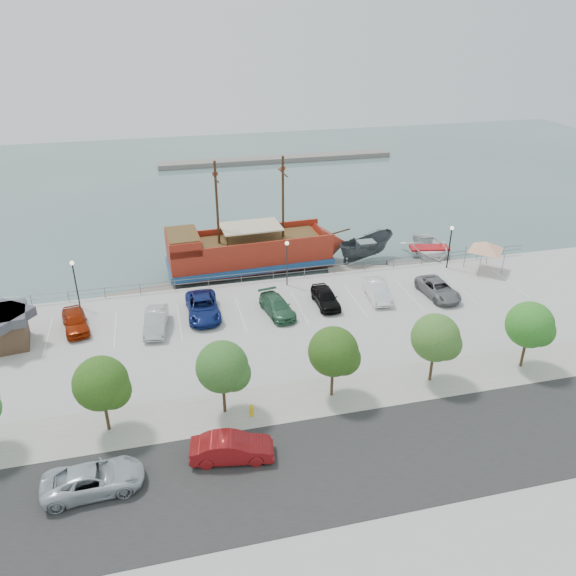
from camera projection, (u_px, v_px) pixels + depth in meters
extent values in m
plane|color=#46615E|center=(306.00, 330.00, 46.02)|extent=(160.00, 160.00, 0.00)
cube|color=#A9A9A9|center=(418.00, 537.00, 27.61)|extent=(100.00, 58.00, 1.20)
cube|color=#242424|center=(380.00, 456.00, 31.68)|extent=(100.00, 8.00, 0.04)
cube|color=gray|center=(346.00, 393.00, 36.88)|extent=(100.00, 4.00, 0.05)
cylinder|color=slate|center=(284.00, 270.00, 51.91)|extent=(50.00, 0.06, 0.06)
cylinder|color=slate|center=(284.00, 274.00, 52.09)|extent=(50.00, 0.06, 0.06)
cube|color=slate|center=(277.00, 159.00, 95.69)|extent=(40.00, 3.00, 0.80)
cube|color=maroon|center=(250.00, 253.00, 55.59)|extent=(16.06, 5.75, 2.57)
cube|color=#1D4C8A|center=(250.00, 261.00, 55.97)|extent=(16.37, 6.06, 0.59)
cone|color=maroon|center=(332.00, 244.00, 57.82)|extent=(3.40, 4.90, 4.75)
cube|color=maroon|center=(183.00, 241.00, 53.06)|extent=(3.22, 5.09, 1.39)
cube|color=brown|center=(182.00, 234.00, 52.73)|extent=(3.00, 4.69, 0.12)
cube|color=brown|center=(254.00, 240.00, 55.12)|extent=(13.07, 5.00, 0.15)
cube|color=maroon|center=(244.00, 229.00, 56.89)|extent=(15.82, 1.00, 0.69)
cube|color=maroon|center=(255.00, 247.00, 52.83)|extent=(15.82, 1.00, 0.69)
cylinder|color=#382111|center=(283.00, 198.00, 54.08)|extent=(0.25, 0.25, 8.11)
cylinder|color=#382111|center=(217.00, 204.00, 52.43)|extent=(0.25, 0.25, 8.11)
cylinder|color=#382111|center=(283.00, 173.00, 52.96)|extent=(0.29, 2.97, 0.14)
cylinder|color=#382111|center=(215.00, 178.00, 51.32)|extent=(0.29, 2.97, 0.14)
cube|color=beige|center=(251.00, 227.00, 54.40)|extent=(5.92, 4.05, 0.12)
cylinder|color=#382111|center=(339.00, 232.00, 57.46)|extent=(2.47, 0.28, 0.59)
imported|color=#3A4046|center=(366.00, 250.00, 57.78)|extent=(7.18, 4.67, 2.60)
imported|color=silver|center=(429.00, 251.00, 58.97)|extent=(6.59, 8.21, 1.51)
cube|color=slate|center=(136.00, 296.00, 51.05)|extent=(7.15, 3.27, 0.39)
cube|color=gray|center=(365.00, 271.00, 55.74)|extent=(7.67, 3.87, 0.42)
cube|color=slate|center=(425.00, 265.00, 57.12)|extent=(7.90, 3.31, 0.44)
cube|color=#4D3726|center=(5.00, 333.00, 41.57)|extent=(3.45, 3.45, 2.24)
cube|color=#3F3F48|center=(1.00, 317.00, 40.95)|extent=(3.91, 3.91, 0.71)
cylinder|color=slate|center=(465.00, 256.00, 54.38)|extent=(0.07, 0.07, 2.13)
cylinder|color=slate|center=(488.00, 254.00, 54.99)|extent=(0.07, 0.07, 2.13)
cylinder|color=slate|center=(480.00, 267.00, 52.22)|extent=(0.07, 0.07, 2.13)
cylinder|color=slate|center=(503.00, 264.00, 52.83)|extent=(0.07, 0.07, 2.13)
pyramid|color=silver|center=(487.00, 242.00, 52.76)|extent=(4.21, 4.21, 0.87)
imported|color=#AFB7C0|center=(93.00, 479.00, 29.21)|extent=(5.32, 2.69, 1.44)
imported|color=maroon|center=(232.00, 448.00, 31.20)|extent=(4.86, 2.34, 1.54)
cylinder|color=yellow|center=(252.00, 412.00, 34.69)|extent=(0.27, 0.27, 0.67)
sphere|color=yellow|center=(252.00, 407.00, 34.53)|extent=(0.29, 0.29, 0.29)
cylinder|color=black|center=(76.00, 286.00, 46.51)|extent=(0.12, 0.12, 4.00)
sphere|color=#FFF2CC|center=(72.00, 263.00, 45.56)|extent=(0.36, 0.36, 0.36)
cylinder|color=black|center=(287.00, 265.00, 50.31)|extent=(0.12, 0.12, 4.00)
sphere|color=#FFF2CC|center=(287.00, 243.00, 49.37)|extent=(0.36, 0.36, 0.36)
cylinder|color=black|center=(449.00, 249.00, 53.70)|extent=(0.12, 0.12, 4.00)
sphere|color=#FFF2CC|center=(452.00, 228.00, 52.75)|extent=(0.36, 0.36, 0.36)
cylinder|color=#473321|center=(107.00, 415.00, 33.23)|extent=(0.20, 0.20, 2.20)
sphere|color=#274B14|center=(101.00, 383.00, 32.19)|extent=(3.20, 3.20, 3.20)
sphere|color=#274B14|center=(112.00, 391.00, 32.24)|extent=(2.20, 2.20, 2.20)
cylinder|color=#473321|center=(224.00, 398.00, 34.71)|extent=(0.20, 0.20, 2.20)
sphere|color=#2C5621|center=(222.00, 367.00, 33.67)|extent=(3.20, 3.20, 3.20)
sphere|color=#2C5621|center=(233.00, 374.00, 33.72)|extent=(2.20, 2.20, 2.20)
cylinder|color=#473321|center=(332.00, 382.00, 36.19)|extent=(0.20, 0.20, 2.20)
sphere|color=#274914|center=(333.00, 352.00, 35.15)|extent=(3.20, 3.20, 3.20)
sphere|color=#274914|center=(344.00, 358.00, 35.20)|extent=(2.20, 2.20, 2.20)
cylinder|color=#473321|center=(431.00, 367.00, 37.67)|extent=(0.20, 0.20, 2.20)
sphere|color=#396224|center=(435.00, 338.00, 36.63)|extent=(3.20, 3.20, 3.20)
sphere|color=#396224|center=(445.00, 344.00, 36.68)|extent=(2.20, 2.20, 2.20)
cylinder|color=#473321|center=(523.00, 353.00, 39.15)|extent=(0.20, 0.20, 2.20)
sphere|color=#296C1F|center=(530.00, 325.00, 38.11)|extent=(3.20, 3.20, 3.20)
sphere|color=#296C1F|center=(539.00, 331.00, 38.16)|extent=(2.20, 2.20, 2.20)
imported|color=#922005|center=(75.00, 321.00, 43.85)|extent=(2.64, 4.67, 1.50)
imported|color=#B1B5B8|center=(156.00, 321.00, 43.82)|extent=(2.14, 4.70, 1.50)
imported|color=navy|center=(203.00, 307.00, 45.85)|extent=(2.56, 5.54, 1.54)
imported|color=#2F5F42|center=(277.00, 306.00, 46.14)|extent=(2.68, 4.95, 1.36)
imported|color=black|center=(326.00, 297.00, 47.46)|extent=(1.76, 4.33, 1.47)
imported|color=white|center=(377.00, 290.00, 48.59)|extent=(2.05, 4.65, 1.49)
imported|color=slate|center=(438.00, 289.00, 48.96)|extent=(2.62, 5.10, 1.38)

